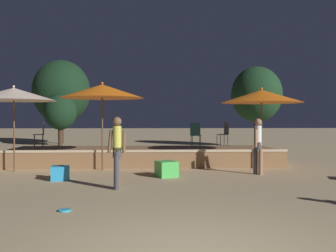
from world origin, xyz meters
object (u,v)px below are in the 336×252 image
at_px(person_0, 117,150).
at_px(background_tree_2, 257,94).
at_px(person_1, 258,144).
at_px(frisbee_disc, 64,210).
at_px(bistro_chair_1, 41,132).
at_px(bistro_chair_0, 225,132).
at_px(cube_seat_1, 167,169).
at_px(patio_umbrella_1, 262,96).
at_px(bistro_chair_2, 196,133).
at_px(cube_seat_4, 226,161).
at_px(cube_seat_0, 60,173).
at_px(background_tree_0, 62,92).
at_px(background_tree_1, 60,112).
at_px(patio_umbrella_0, 14,94).
at_px(patio_umbrella_2, 102,91).

distance_m(person_0, background_tree_2, 15.01).
relative_size(person_1, frisbee_disc, 7.34).
distance_m(bistro_chair_1, frisbee_disc, 7.93).
bearing_deg(bistro_chair_0, person_0, -50.44).
height_order(cube_seat_1, frisbee_disc, cube_seat_1).
xyz_separation_m(patio_umbrella_1, bistro_chair_2, (-2.09, 0.93, -1.25)).
relative_size(frisbee_disc, background_tree_2, 0.05).
relative_size(person_0, bistro_chair_1, 1.92).
xyz_separation_m(cube_seat_4, bistro_chair_0, (0.14, 1.01, 0.97)).
height_order(cube_seat_4, background_tree_2, background_tree_2).
xyz_separation_m(cube_seat_0, bistro_chair_1, (-1.65, 3.91, 0.99)).
distance_m(person_1, bistro_chair_1, 8.03).
height_order(person_1, background_tree_0, background_tree_0).
relative_size(cube_seat_0, person_0, 0.33).
height_order(bistro_chair_2, background_tree_1, background_tree_1).
xyz_separation_m(patio_umbrella_1, frisbee_disc, (-5.26, -5.43, -2.41)).
xyz_separation_m(patio_umbrella_0, person_1, (7.59, -0.95, -1.55)).
bearing_deg(bistro_chair_1, person_1, 46.12).
bearing_deg(patio_umbrella_0, background_tree_0, 97.08).
xyz_separation_m(cube_seat_1, bistro_chair_0, (2.33, 3.23, 0.96)).
height_order(cube_seat_1, bistro_chair_1, bistro_chair_1).
distance_m(patio_umbrella_0, person_1, 7.80).
distance_m(patio_umbrella_1, patio_umbrella_2, 5.27).
bearing_deg(bistro_chair_1, patio_umbrella_2, 30.91).
bearing_deg(bistro_chair_1, bistro_chair_0, 67.15).
distance_m(person_0, frisbee_disc, 2.43).
bearing_deg(background_tree_1, patio_umbrella_1, -50.03).
bearing_deg(background_tree_1, frisbee_disc, -76.30).
bearing_deg(frisbee_disc, cube_seat_1, 62.73).
distance_m(patio_umbrella_2, person_0, 3.75).
height_order(cube_seat_0, bistro_chair_2, bistro_chair_2).
height_order(patio_umbrella_0, person_1, patio_umbrella_0).
height_order(person_0, background_tree_0, background_tree_0).
bearing_deg(person_0, background_tree_1, 24.11).
bearing_deg(background_tree_1, cube_seat_1, -64.27).
relative_size(cube_seat_0, cube_seat_4, 0.74).
xyz_separation_m(bistro_chair_0, bistro_chair_1, (-6.93, 0.25, 0.00)).
distance_m(frisbee_disc, background_tree_1, 17.12).
distance_m(bistro_chair_1, background_tree_2, 13.13).
relative_size(patio_umbrella_2, background_tree_2, 0.60).
xyz_separation_m(cube_seat_4, frisbee_disc, (-4.23, -6.15, -0.19)).
bearing_deg(background_tree_0, background_tree_1, -79.00).
xyz_separation_m(patio_umbrella_2, background_tree_1, (-4.02, 11.11, -0.48)).
distance_m(person_0, background_tree_0, 17.48).
xyz_separation_m(cube_seat_4, background_tree_2, (3.64, 9.00, 2.91)).
distance_m(cube_seat_4, bistro_chair_2, 1.45).
distance_m(bistro_chair_0, bistro_chair_1, 6.93).
height_order(cube_seat_0, bistro_chair_1, bistro_chair_1).
height_order(bistro_chair_1, background_tree_2, background_tree_2).
bearing_deg(frisbee_disc, cube_seat_4, 55.51).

